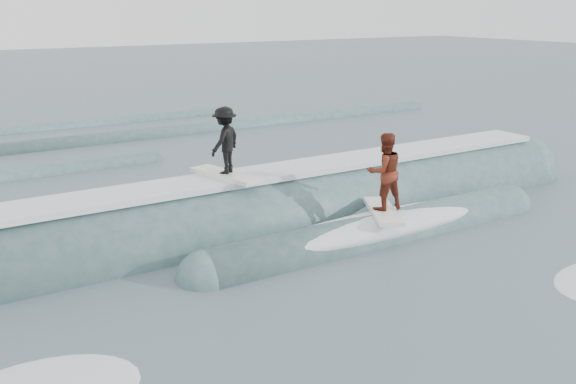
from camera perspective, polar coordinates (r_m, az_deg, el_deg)
ground at (r=11.68m, az=13.13°, el=-10.91°), size 160.00×160.00×0.00m
breaking_wave at (r=15.85m, az=-0.67°, el=-2.96°), size 21.09×4.10×2.64m
surfer_black at (r=14.90m, az=-5.62°, el=4.27°), size 1.15×2.07×1.65m
surfer_red at (r=14.87m, az=8.56°, el=1.49°), size 1.42×2.02×1.89m
whitewater at (r=12.17m, az=21.23°, el=-10.50°), size 15.01×7.66×0.10m
far_swells at (r=25.92m, az=-19.64°, el=3.60°), size 38.01×8.65×0.80m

